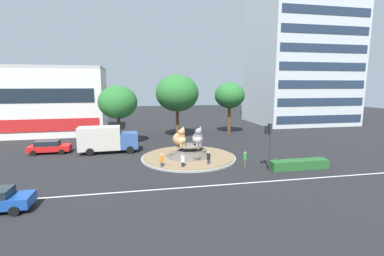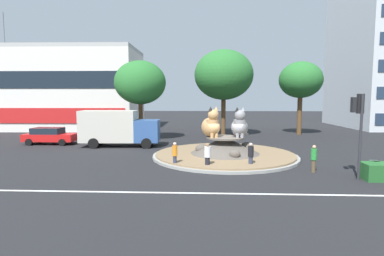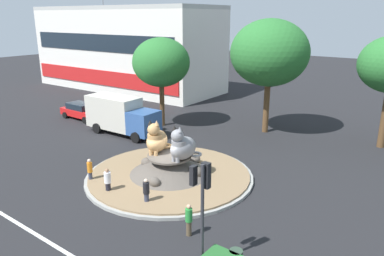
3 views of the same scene
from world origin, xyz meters
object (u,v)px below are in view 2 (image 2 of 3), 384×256
at_px(cat_statue_calico, 211,126).
at_px(pedestrian_orange_shirt, 175,154).
at_px(cat_statue_grey, 240,126).
at_px(broadleaf_tree_behind_island, 140,83).
at_px(litter_bin, 374,169).
at_px(shophouse_block, 42,89).
at_px(delivery_box_truck, 118,128).
at_px(third_tree_left, 301,80).
at_px(sedan_on_far_lane, 50,136).
at_px(second_tree_near_tower, 224,75).
at_px(pedestrian_white_shirt, 207,156).
at_px(pedestrian_black_shirt, 251,155).
at_px(pedestrian_green_shirt, 314,158).
at_px(traffic_light_mast, 359,117).

distance_m(cat_statue_calico, pedestrian_orange_shirt, 4.51).
bearing_deg(cat_statue_grey, pedestrian_orange_shirt, -47.16).
relative_size(broadleaf_tree_behind_island, litter_bin, 9.05).
height_order(cat_statue_grey, pedestrian_orange_shirt, cat_statue_grey).
bearing_deg(shophouse_block, delivery_box_truck, -46.81).
height_order(third_tree_left, sedan_on_far_lane, third_tree_left).
distance_m(cat_statue_calico, cat_statue_grey, 2.10).
bearing_deg(second_tree_near_tower, third_tree_left, 11.16).
relative_size(pedestrian_white_shirt, pedestrian_black_shirt, 1.01).
bearing_deg(third_tree_left, cat_statue_calico, -126.66).
bearing_deg(pedestrian_black_shirt, second_tree_near_tower, -173.19).
height_order(cat_statue_grey, third_tree_left, third_tree_left).
height_order(shophouse_block, pedestrian_green_shirt, shophouse_block).
height_order(pedestrian_black_shirt, delivery_box_truck, delivery_box_truck).
height_order(traffic_light_mast, pedestrian_orange_shirt, traffic_light_mast).
relative_size(traffic_light_mast, broadleaf_tree_behind_island, 0.56).
height_order(second_tree_near_tower, pedestrian_orange_shirt, second_tree_near_tower).
relative_size(cat_statue_calico, cat_statue_grey, 1.15).
bearing_deg(pedestrian_orange_shirt, cat_statue_calico, -118.13).
relative_size(shophouse_block, broadleaf_tree_behind_island, 3.37).
bearing_deg(cat_statue_grey, pedestrian_green_shirt, 45.08).
distance_m(sedan_on_far_lane, delivery_box_truck, 6.99).
xyz_separation_m(cat_statue_calico, traffic_light_mast, (7.73, -5.91, 1.04)).
bearing_deg(pedestrian_green_shirt, sedan_on_far_lane, 85.52).
bearing_deg(pedestrian_green_shirt, cat_statue_grey, 62.04).
xyz_separation_m(traffic_light_mast, litter_bin, (1.25, 0.62, -2.92)).
xyz_separation_m(third_tree_left, litter_bin, (-1.75, -19.70, -5.99)).
height_order(pedestrian_black_shirt, pedestrian_green_shirt, pedestrian_green_shirt).
height_order(broadleaf_tree_behind_island, litter_bin, broadleaf_tree_behind_island).
xyz_separation_m(cat_statue_grey, pedestrian_green_shirt, (3.87, -4.45, -1.47)).
relative_size(traffic_light_mast, litter_bin, 5.10).
xyz_separation_m(cat_statue_calico, broadleaf_tree_behind_island, (-7.08, 8.66, 3.57)).
bearing_deg(pedestrian_green_shirt, pedestrian_white_shirt, 106.25).
relative_size(cat_statue_grey, sedan_on_far_lane, 0.47).
distance_m(third_tree_left, sedan_on_far_lane, 27.92).
distance_m(cat_statue_grey, pedestrian_black_shirt, 3.87).
height_order(cat_statue_calico, third_tree_left, third_tree_left).
xyz_separation_m(third_tree_left, pedestrian_green_shirt, (-4.76, -18.87, -5.59)).
bearing_deg(litter_bin, shophouse_block, 141.93).
relative_size(traffic_light_mast, delivery_box_truck, 0.65).
bearing_deg(traffic_light_mast, sedan_on_far_lane, 65.41).
distance_m(pedestrian_orange_shirt, pedestrian_green_shirt, 8.35).
relative_size(pedestrian_black_shirt, delivery_box_truck, 0.23).
bearing_deg(shophouse_block, broadleaf_tree_behind_island, -36.20).
height_order(shophouse_block, pedestrian_white_shirt, shophouse_block).
bearing_deg(delivery_box_truck, pedestrian_orange_shirt, -55.97).
bearing_deg(pedestrian_white_shirt, pedestrian_orange_shirt, 6.98).
bearing_deg(traffic_light_mast, third_tree_left, -6.24).
height_order(cat_statue_calico, broadleaf_tree_behind_island, broadleaf_tree_behind_island).
height_order(shophouse_block, delivery_box_truck, shophouse_block).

